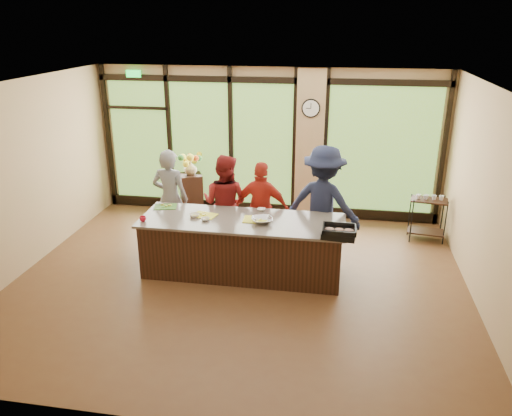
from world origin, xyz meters
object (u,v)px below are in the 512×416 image
(cook_right, at_px, (323,204))
(flower_stand, at_px, (192,194))
(cook_left, at_px, (170,199))
(bar_cart, at_px, (428,213))
(roasting_pan, at_px, (339,234))
(island_base, at_px, (242,247))

(cook_right, relative_size, flower_stand, 2.27)
(cook_left, xyz_separation_m, bar_cart, (4.55, 1.00, -0.36))
(cook_right, height_order, roasting_pan, cook_right)
(island_base, bearing_deg, roasting_pan, -15.32)
(island_base, xyz_separation_m, flower_stand, (-1.55, 2.37, -0.01))
(island_base, distance_m, roasting_pan, 1.64)
(roasting_pan, relative_size, bar_cart, 0.54)
(cook_right, distance_m, roasting_pan, 1.20)
(island_base, relative_size, flower_stand, 3.59)
(cook_right, bearing_deg, bar_cart, -132.74)
(bar_cart, bearing_deg, island_base, -141.34)
(flower_stand, bearing_deg, cook_left, -110.86)
(cook_right, bearing_deg, roasting_pan, 120.99)
(bar_cart, bearing_deg, flower_stand, -178.53)
(island_base, height_order, cook_left, cook_left)
(cook_left, bearing_deg, island_base, 155.62)
(island_base, height_order, bar_cart, island_base)
(island_base, bearing_deg, bar_cart, 30.43)
(roasting_pan, bearing_deg, cook_left, 163.54)
(island_base, xyz_separation_m, bar_cart, (3.10, 1.82, 0.09))
(roasting_pan, xyz_separation_m, bar_cart, (1.60, 2.23, -0.44))
(roasting_pan, bearing_deg, cook_right, 109.51)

